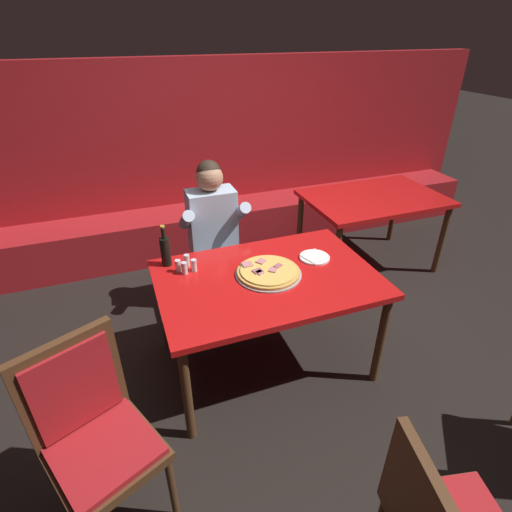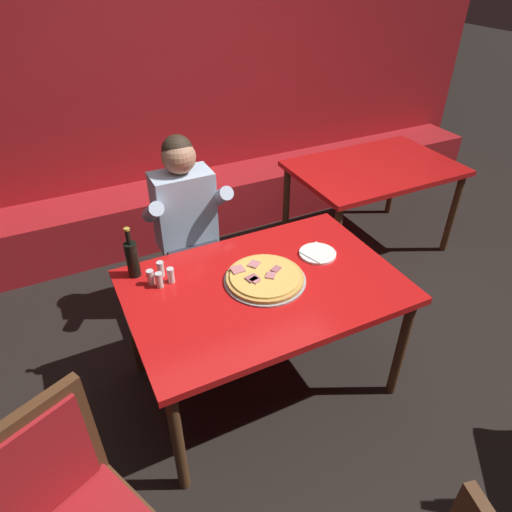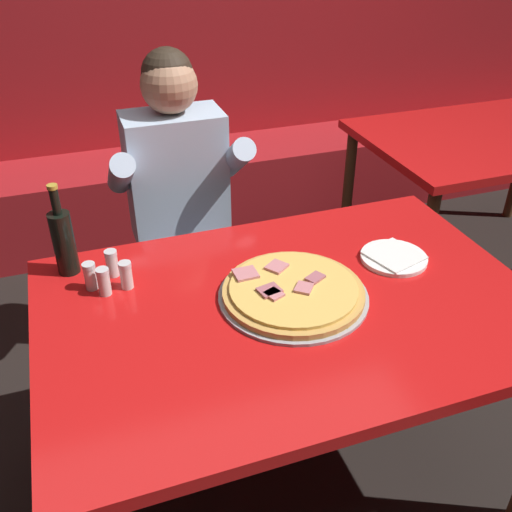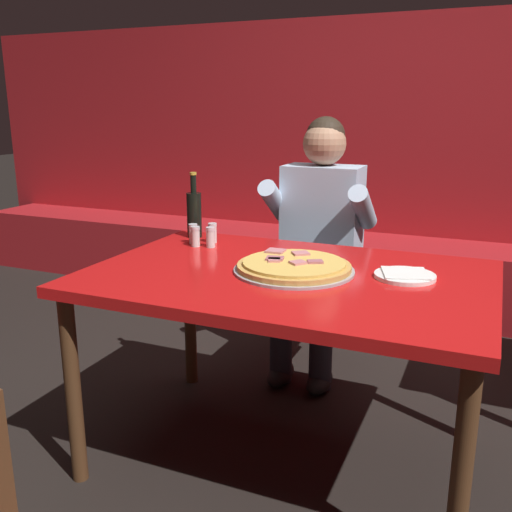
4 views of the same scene
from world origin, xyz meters
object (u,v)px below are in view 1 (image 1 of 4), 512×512
(pizza, at_px, (268,272))
(shaker_black_pepper, at_px, (178,267))
(plate_white_paper, at_px, (315,257))
(diner_seated_blue_shirt, at_px, (215,234))
(main_dining_table, at_px, (267,286))
(dining_chair_near_right, at_px, (93,428))
(shaker_oregano, at_px, (187,261))
(shaker_parmesan, at_px, (185,269))
(background_dining_table, at_px, (373,204))
(beer_bottle, at_px, (165,250))
(shaker_red_pepper_flakes, at_px, (194,266))

(pizza, distance_m, shaker_black_pepper, 0.59)
(plate_white_paper, bearing_deg, diner_seated_blue_shirt, 127.51)
(main_dining_table, bearing_deg, dining_chair_near_right, -148.46)
(shaker_oregano, relative_size, shaker_parmesan, 1.00)
(diner_seated_blue_shirt, relative_size, background_dining_table, 1.00)
(main_dining_table, xyz_separation_m, background_dining_table, (1.46, 0.94, -0.01))
(background_dining_table, bearing_deg, shaker_oregano, -161.81)
(beer_bottle, height_order, shaker_oregano, beer_bottle)
(plate_white_paper, distance_m, shaker_parmesan, 0.89)
(shaker_parmesan, bearing_deg, shaker_red_pepper_flakes, 10.60)
(main_dining_table, bearing_deg, shaker_red_pepper_flakes, 151.83)
(beer_bottle, height_order, shaker_parmesan, beer_bottle)
(main_dining_table, bearing_deg, beer_bottle, 147.40)
(pizza, distance_m, shaker_oregano, 0.55)
(beer_bottle, bearing_deg, shaker_oregano, -27.99)
(shaker_black_pepper, relative_size, dining_chair_near_right, 0.08)
(plate_white_paper, relative_size, beer_bottle, 0.72)
(plate_white_paper, height_order, diner_seated_blue_shirt, diner_seated_blue_shirt)
(pizza, bearing_deg, shaker_parmesan, 159.01)
(shaker_red_pepper_flakes, distance_m, diner_seated_blue_shirt, 0.64)
(dining_chair_near_right, distance_m, background_dining_table, 3.03)
(pizza, height_order, diner_seated_blue_shirt, diner_seated_blue_shirt)
(plate_white_paper, bearing_deg, dining_chair_near_right, -152.54)
(main_dining_table, height_order, diner_seated_blue_shirt, diner_seated_blue_shirt)
(plate_white_paper, distance_m, shaker_oregano, 0.88)
(main_dining_table, relative_size, background_dining_table, 1.10)
(beer_bottle, bearing_deg, dining_chair_near_right, -116.30)
(shaker_parmesan, bearing_deg, diner_seated_blue_shirt, 58.04)
(diner_seated_blue_shirt, bearing_deg, shaker_parmesan, -121.96)
(shaker_black_pepper, bearing_deg, main_dining_table, -26.09)
(plate_white_paper, relative_size, shaker_black_pepper, 2.44)
(shaker_parmesan, bearing_deg, main_dining_table, -23.75)
(beer_bottle, bearing_deg, shaker_parmesan, -59.80)
(shaker_red_pepper_flakes, bearing_deg, diner_seated_blue_shirt, 62.46)
(shaker_black_pepper, bearing_deg, shaker_red_pepper_flakes, -16.29)
(shaker_parmesan, height_order, dining_chair_near_right, dining_chair_near_right)
(shaker_parmesan, bearing_deg, background_dining_table, 20.24)
(pizza, height_order, background_dining_table, pizza)
(main_dining_table, height_order, shaker_black_pepper, shaker_black_pepper)
(main_dining_table, distance_m, diner_seated_blue_shirt, 0.80)
(main_dining_table, xyz_separation_m, diner_seated_blue_shirt, (-0.13, 0.79, 0.03))
(beer_bottle, distance_m, shaker_oregano, 0.16)
(shaker_parmesan, relative_size, background_dining_table, 0.07)
(main_dining_table, distance_m, shaker_parmesan, 0.55)
(pizza, xyz_separation_m, shaker_red_pepper_flakes, (-0.44, 0.21, 0.02))
(shaker_black_pepper, relative_size, background_dining_table, 0.07)
(shaker_red_pepper_flakes, xyz_separation_m, diner_seated_blue_shirt, (0.29, 0.56, -0.08))
(shaker_oregano, xyz_separation_m, dining_chair_near_right, (-0.64, -0.98, -0.18))
(plate_white_paper, relative_size, diner_seated_blue_shirt, 0.16)
(main_dining_table, xyz_separation_m, beer_bottle, (-0.58, 0.37, 0.18))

